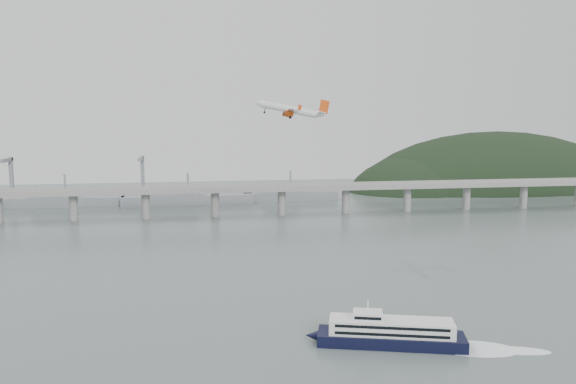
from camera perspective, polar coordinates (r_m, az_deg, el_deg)
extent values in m
plane|color=#556361|center=(230.18, 2.36, -10.65)|extent=(900.00, 900.00, 0.00)
cube|color=gray|center=(419.77, -3.35, 0.29)|extent=(800.00, 22.00, 2.20)
cube|color=gray|center=(409.18, -3.19, 0.39)|extent=(800.00, 0.60, 1.80)
cube|color=gray|center=(429.91, -3.51, 0.72)|extent=(800.00, 0.60, 1.80)
cylinder|color=gray|center=(426.94, -20.96, -1.48)|extent=(6.00, 6.00, 21.00)
cylinder|color=gray|center=(420.00, -14.25, -1.36)|extent=(6.00, 6.00, 21.00)
cylinder|color=gray|center=(418.95, -7.42, -1.22)|extent=(6.00, 6.00, 21.00)
cylinder|color=gray|center=(423.83, -0.65, -1.06)|extent=(6.00, 6.00, 21.00)
cylinder|color=gray|center=(434.45, 5.88, -0.90)|extent=(6.00, 6.00, 21.00)
cylinder|color=gray|center=(450.41, 12.02, -0.73)|extent=(6.00, 6.00, 21.00)
cylinder|color=gray|center=(471.15, 17.67, -0.57)|extent=(6.00, 6.00, 21.00)
cylinder|color=gray|center=(496.09, 22.81, -0.41)|extent=(6.00, 6.00, 21.00)
ellipsoid|color=black|center=(635.54, 20.22, -1.23)|extent=(320.00, 150.00, 156.00)
ellipsoid|color=black|center=(584.00, 12.63, -1.08)|extent=(140.00, 110.00, 96.00)
ellipsoid|color=black|center=(693.68, 26.24, -1.44)|extent=(220.00, 140.00, 120.00)
cube|color=slate|center=(499.62, -21.64, -0.94)|extent=(95.67, 20.15, 8.00)
cube|color=slate|center=(500.68, -22.74, -0.06)|extent=(33.90, 15.02, 8.00)
cylinder|color=slate|center=(497.73, -21.72, 0.88)|extent=(1.60, 1.60, 14.00)
cube|color=slate|center=(483.77, -10.09, -0.80)|extent=(110.55, 21.43, 8.00)
cube|color=slate|center=(482.95, -11.42, 0.12)|extent=(39.01, 16.73, 8.00)
cylinder|color=slate|center=(481.83, -10.14, 1.09)|extent=(1.60, 1.60, 14.00)
cube|color=slate|center=(501.13, 0.25, -0.41)|extent=(85.00, 13.60, 8.00)
cube|color=slate|center=(498.73, -0.71, 0.48)|extent=(29.75, 11.90, 8.00)
cylinder|color=slate|center=(499.25, 0.26, 1.41)|extent=(1.60, 1.60, 14.00)
cube|color=slate|center=(539.05, -26.27, 1.09)|extent=(3.00, 3.00, 40.00)
cube|color=slate|center=(528.10, -26.69, 2.92)|extent=(3.00, 28.00, 3.00)
cube|color=slate|center=(518.49, -14.54, 1.40)|extent=(3.00, 3.00, 40.00)
cube|color=slate|center=(507.09, -14.70, 3.31)|extent=(3.00, 28.00, 3.00)
cube|color=black|center=(186.93, 10.40, -14.49)|extent=(47.53, 23.98, 3.70)
cone|color=black|center=(187.05, 2.48, -14.36)|extent=(5.50, 4.88, 3.70)
cube|color=white|center=(185.43, 10.43, -13.30)|extent=(39.90, 20.07, 4.63)
cube|color=black|center=(180.64, 10.53, -13.46)|extent=(33.73, 10.28, 0.93)
cube|color=black|center=(181.44, 10.51, -14.11)|extent=(33.73, 10.28, 0.93)
cube|color=black|center=(189.41, 10.35, -12.46)|extent=(33.73, 10.28, 0.93)
cube|color=black|center=(190.16, 10.34, -13.09)|extent=(33.73, 10.28, 0.93)
cube|color=white|center=(183.92, 8.10, -12.26)|extent=(10.73, 8.87, 2.41)
cube|color=black|center=(180.82, 8.12, -12.60)|extent=(8.01, 2.51, 0.93)
cylinder|color=white|center=(182.96, 8.11, -11.38)|extent=(0.58, 0.58, 3.70)
ellipsoid|color=white|center=(190.96, 18.44, -14.86)|extent=(29.37, 20.45, 0.19)
ellipsoid|color=white|center=(193.92, 22.33, -14.69)|extent=(21.07, 12.15, 0.19)
cylinder|color=white|center=(284.05, 0.19, 8.40)|extent=(28.94, 7.62, 9.04)
cone|color=white|center=(283.21, -3.08, 9.02)|extent=(5.16, 4.25, 4.41)
cone|color=white|center=(285.93, 3.54, 7.84)|extent=(5.82, 3.90, 4.60)
cube|color=white|center=(284.04, 0.35, 8.16)|extent=(7.73, 34.94, 3.10)
cube|color=white|center=(285.86, 3.36, 8.02)|extent=(4.18, 12.46, 1.50)
cube|color=#D0450E|center=(286.32, 3.69, 8.64)|extent=(5.79, 0.98, 7.38)
cylinder|color=#D0450E|center=(289.37, -0.11, 7.87)|extent=(4.93, 2.95, 3.13)
cylinder|color=black|center=(289.21, -0.53, 7.95)|extent=(1.01, 2.39, 2.37)
cube|color=white|center=(289.45, -0.07, 8.06)|extent=(2.75, 0.52, 1.69)
cylinder|color=#D0450E|center=(278.23, 0.10, 8.01)|extent=(4.93, 2.95, 3.13)
cylinder|color=black|center=(278.07, -0.33, 8.09)|extent=(1.01, 2.39, 2.37)
cube|color=white|center=(278.32, 0.14, 8.22)|extent=(2.75, 0.52, 1.69)
cylinder|color=black|center=(286.53, 0.23, 7.76)|extent=(0.86, 0.48, 2.49)
cylinder|color=black|center=(286.44, 0.19, 7.55)|extent=(1.34, 0.54, 1.33)
cylinder|color=black|center=(281.26, 0.34, 7.83)|extent=(0.86, 0.48, 2.49)
cylinder|color=black|center=(281.18, 0.29, 7.61)|extent=(1.34, 0.54, 1.33)
cylinder|color=black|center=(283.09, -2.37, 8.30)|extent=(0.86, 0.48, 2.49)
cylinder|color=black|center=(283.01, -2.41, 8.08)|extent=(1.34, 0.54, 1.33)
cube|color=#D0450E|center=(301.52, 0.45, 8.09)|extent=(2.08, 0.43, 2.72)
cube|color=#D0450E|center=(267.15, 1.20, 8.58)|extent=(2.08, 0.43, 2.72)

